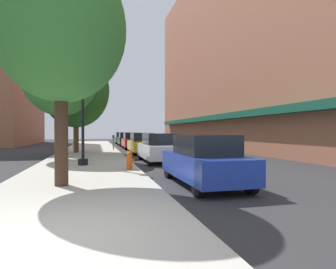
{
  "coord_description": "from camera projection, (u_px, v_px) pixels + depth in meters",
  "views": [
    {
      "loc": [
        0.58,
        -4.57,
        1.77
      ],
      "look_at": [
        5.67,
        15.22,
        1.54
      ],
      "focal_mm": 29.6,
      "sensor_mm": 36.0,
      "label": 1
    }
  ],
  "objects": [
    {
      "name": "lamppost",
      "position": [
        83.0,
        102.0,
        13.55
      ],
      "size": [
        0.48,
        0.48,
        5.9
      ],
      "color": "black",
      "rests_on": "sidewalk_slab"
    },
    {
      "name": "building_right_brick",
      "position": [
        237.0,
        49.0,
        29.22
      ],
      "size": [
        6.8,
        40.0,
        21.11
      ],
      "color": "#9E6047",
      "rests_on": "ground"
    },
    {
      "name": "car_white",
      "position": [
        158.0,
        148.0,
        15.94
      ],
      "size": [
        1.8,
        4.3,
        1.66
      ],
      "rotation": [
        0.0,
        0.0,
        -0.04
      ],
      "color": "black",
      "rests_on": "ground"
    },
    {
      "name": "car_yellow",
      "position": [
        142.0,
        144.0,
        21.79
      ],
      "size": [
        1.8,
        4.3,
        1.66
      ],
      "rotation": [
        0.0,
        0.0,
        0.02
      ],
      "color": "black",
      "rests_on": "ground"
    },
    {
      "name": "sidewalk_slab",
      "position": [
        90.0,
        152.0,
        22.7
      ],
      "size": [
        4.8,
        50.0,
        0.12
      ],
      "primitive_type": "cube",
      "color": "#B7B2A8",
      "rests_on": "ground"
    },
    {
      "name": "parking_meter_near",
      "position": [
        113.0,
        140.0,
        26.07
      ],
      "size": [
        0.14,
        0.09,
        1.31
      ],
      "color": "slate",
      "rests_on": "sidewalk_slab"
    },
    {
      "name": "tree_near",
      "position": [
        76.0,
        90.0,
        21.6
      ],
      "size": [
        5.13,
        5.13,
        7.86
      ],
      "color": "#4C3823",
      "rests_on": "sidewalk_slab"
    },
    {
      "name": "parking_meter_far",
      "position": [
        114.0,
        140.0,
        25.01
      ],
      "size": [
        0.14,
        0.09,
        1.31
      ],
      "color": "slate",
      "rests_on": "sidewalk_slab"
    },
    {
      "name": "car_black",
      "position": [
        126.0,
        139.0,
        33.59
      ],
      "size": [
        1.8,
        4.3,
        1.66
      ],
      "rotation": [
        0.0,
        0.0,
        0.02
      ],
      "color": "black",
      "rests_on": "ground"
    },
    {
      "name": "fire_hydrant",
      "position": [
        129.0,
        160.0,
        11.99
      ],
      "size": [
        0.33,
        0.26,
        0.79
      ],
      "color": "#E05614",
      "rests_on": "sidewalk_slab"
    },
    {
      "name": "tree_far",
      "position": [
        61.0,
        28.0,
        8.39
      ],
      "size": [
        3.94,
        3.94,
        7.07
      ],
      "color": "#422D1E",
      "rests_on": "sidewalk_slab"
    },
    {
      "name": "car_red",
      "position": [
        132.0,
        141.0,
        27.82
      ],
      "size": [
        1.8,
        4.3,
        1.66
      ],
      "rotation": [
        0.0,
        0.0,
        -0.02
      ],
      "color": "black",
      "rests_on": "ground"
    },
    {
      "name": "ground_plane",
      "position": [
        140.0,
        153.0,
        22.73
      ],
      "size": [
        90.0,
        90.0,
        0.0
      ],
      "primitive_type": "plane",
      "color": "#2D2D30"
    },
    {
      "name": "tree_mid",
      "position": [
        60.0,
        72.0,
        16.8
      ],
      "size": [
        4.64,
        4.64,
        7.93
      ],
      "color": "#422D1E",
      "rests_on": "sidewalk_slab"
    },
    {
      "name": "building_far_background",
      "position": [
        8.0,
        66.0,
        37.26
      ],
      "size": [
        6.8,
        18.0,
        21.18
      ],
      "color": "#9E6047",
      "rests_on": "ground"
    },
    {
      "name": "car_green",
      "position": [
        122.0,
        138.0,
        39.47
      ],
      "size": [
        1.8,
        4.3,
        1.66
      ],
      "rotation": [
        0.0,
        0.0,
        -0.02
      ],
      "color": "black",
      "rests_on": "ground"
    },
    {
      "name": "car_blue",
      "position": [
        204.0,
        161.0,
        9.12
      ],
      "size": [
        1.8,
        4.3,
        1.66
      ],
      "rotation": [
        0.0,
        0.0,
        -0.02
      ],
      "color": "black",
      "rests_on": "ground"
    }
  ]
}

